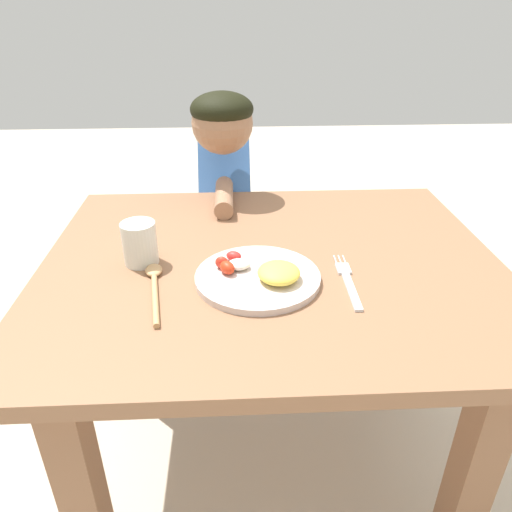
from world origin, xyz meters
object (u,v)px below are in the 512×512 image
(fork, at_px, (348,281))
(drinking_cup, at_px, (139,244))
(person, at_px, (226,220))
(plate, at_px, (260,276))
(spoon, at_px, (154,283))

(fork, height_order, drinking_cup, drinking_cup)
(drinking_cup, height_order, person, person)
(plate, bearing_deg, spoon, -177.42)
(fork, relative_size, person, 0.22)
(fork, relative_size, drinking_cup, 2.27)
(drinking_cup, bearing_deg, plate, -18.74)
(plate, distance_m, drinking_cup, 0.27)
(person, bearing_deg, plate, 97.18)
(spoon, xyz_separation_m, drinking_cup, (-0.04, 0.10, 0.04))
(plate, height_order, person, person)
(plate, height_order, drinking_cup, drinking_cup)
(drinking_cup, distance_m, person, 0.57)
(fork, bearing_deg, plate, 86.04)
(spoon, distance_m, drinking_cup, 0.11)
(drinking_cup, xyz_separation_m, person, (0.18, 0.51, -0.18))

